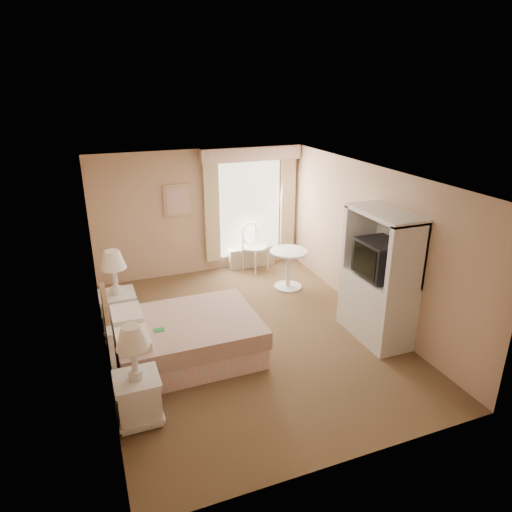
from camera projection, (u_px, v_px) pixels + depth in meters
name	position (u px, v px, depth m)	size (l,w,h in m)	color
room	(248.00, 260.00, 6.67)	(4.21, 5.51, 2.51)	brown
window	(251.00, 205.00, 9.30)	(2.05, 0.22, 2.51)	white
framed_art	(177.00, 200.00, 8.77)	(0.52, 0.04, 0.62)	tan
bed	(179.00, 337.00, 6.41)	(2.06, 1.54, 1.36)	#D5958B
nightstand_near	(137.00, 387.00, 5.16)	(0.51, 0.51, 1.22)	white
nightstand_far	(118.00, 301.00, 7.09)	(0.54, 0.54, 1.31)	white
round_table	(288.00, 263.00, 8.57)	(0.71, 0.71, 0.75)	silver
cafe_chair	(253.00, 243.00, 9.38)	(0.63, 0.63, 0.99)	silver
armoire	(378.00, 287.00, 6.81)	(0.60, 1.20, 2.00)	white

